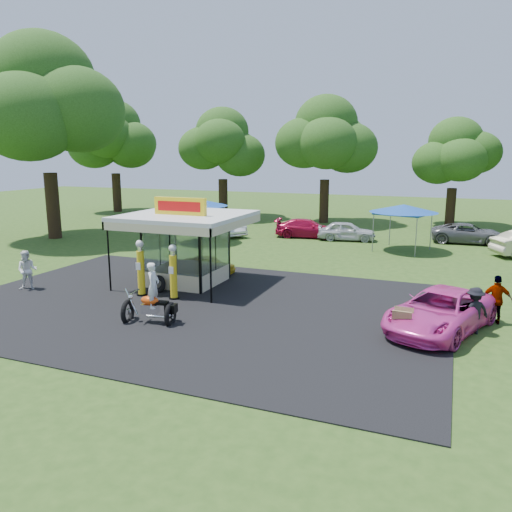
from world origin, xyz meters
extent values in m
plane|color=#294A17|center=(0.00, 0.00, 0.00)|extent=(120.00, 120.00, 0.00)
cube|color=black|center=(0.00, 2.00, 0.02)|extent=(20.00, 14.00, 0.04)
cube|color=white|center=(-2.00, 5.00, 0.03)|extent=(3.00, 3.00, 0.06)
cube|color=white|center=(-2.00, 5.00, 3.29)|extent=(5.40, 5.40, 0.18)
cube|color=yellow|center=(-2.00, 4.50, 3.78)|extent=(2.60, 0.25, 0.80)
cube|color=red|center=(-2.00, 4.37, 3.78)|extent=(2.21, 0.02, 0.45)
cylinder|color=black|center=(-4.55, 2.45, 1.60)|extent=(0.08, 0.08, 3.20)
cylinder|color=black|center=(0.55, 2.45, 1.60)|extent=(0.08, 0.08, 3.20)
cylinder|color=black|center=(-2.80, 2.36, 0.05)|extent=(0.47, 0.47, 0.11)
cylinder|color=yellow|center=(-2.80, 2.36, 1.06)|extent=(0.32, 0.32, 1.91)
cylinder|color=silver|center=(-2.80, 2.36, 2.12)|extent=(0.21, 0.21, 0.21)
sphere|color=white|center=(-2.80, 2.36, 2.33)|extent=(0.34, 0.34, 0.34)
cube|color=white|center=(-2.80, 2.17, 1.38)|extent=(0.23, 0.02, 0.32)
cylinder|color=black|center=(-1.21, 2.41, 0.05)|extent=(0.45, 0.45, 0.10)
cylinder|color=yellow|center=(-1.21, 2.41, 1.02)|extent=(0.31, 0.31, 1.84)
cylinder|color=silver|center=(-1.21, 2.41, 2.04)|extent=(0.20, 0.20, 0.20)
sphere|color=white|center=(-1.21, 2.41, 2.25)|extent=(0.33, 0.33, 0.33)
cube|color=white|center=(-1.21, 2.23, 1.33)|extent=(0.22, 0.02, 0.31)
torus|color=black|center=(-1.31, -0.72, 0.38)|extent=(0.35, 0.96, 0.94)
torus|color=black|center=(0.34, -0.42, 0.38)|extent=(0.35, 0.96, 0.94)
cube|color=silver|center=(-0.43, -0.56, 0.56)|extent=(0.66, 0.42, 0.34)
ellipsoid|color=#E54A10|center=(-0.43, -0.56, 0.87)|extent=(0.72, 0.40, 0.34)
cube|color=black|center=(-0.05, -0.49, 0.81)|extent=(0.66, 0.40, 0.11)
cube|color=black|center=(0.37, -0.41, 0.62)|extent=(0.45, 0.45, 0.31)
cylinder|color=silver|center=(-1.15, -0.69, 0.78)|extent=(0.50, 0.16, 1.00)
cylinder|color=silver|center=(-0.98, -0.66, 1.18)|extent=(0.18, 0.67, 0.06)
sphere|color=silver|center=(-1.17, -0.70, 0.95)|extent=(0.18, 0.18, 0.18)
imported|color=white|center=(-0.27, -0.53, 1.46)|extent=(0.51, 0.68, 1.68)
torus|color=black|center=(-2.37, 3.06, 0.38)|extent=(0.82, 0.51, 0.78)
torus|color=black|center=(-2.51, 3.22, 0.38)|extent=(0.81, 0.49, 0.78)
cube|color=#593819|center=(8.37, 0.83, 0.57)|extent=(0.64, 0.31, 1.13)
cube|color=#593819|center=(8.37, 1.11, 0.57)|extent=(0.64, 0.31, 1.13)
imported|color=yellow|center=(-2.00, 7.20, 0.48)|extent=(2.82, 1.13, 0.96)
imported|color=#EB40AA|center=(9.51, 2.52, 0.73)|extent=(4.16, 5.80, 1.47)
imported|color=white|center=(-8.23, 1.29, 0.91)|extent=(1.11, 1.04, 1.83)
imported|color=black|center=(10.60, 2.70, 0.83)|extent=(1.23, 1.10, 1.66)
imported|color=gray|center=(11.37, 4.11, 0.91)|extent=(1.10, 0.53, 1.82)
imported|color=white|center=(-6.76, 18.70, 0.80)|extent=(4.94, 4.10, 1.59)
imported|color=#B00D33|center=(-0.41, 20.10, 0.68)|extent=(4.93, 2.61, 1.36)
imported|color=silver|center=(2.60, 19.87, 0.69)|extent=(4.28, 2.26, 1.39)
imported|color=#5B5B5E|center=(10.73, 21.89, 0.69)|extent=(5.01, 2.44, 1.37)
cylinder|color=gray|center=(-8.48, 16.68, 1.23)|extent=(0.06, 0.06, 2.45)
cylinder|color=gray|center=(-5.61, 16.68, 1.23)|extent=(0.06, 0.06, 2.45)
cylinder|color=gray|center=(-8.48, 13.81, 1.23)|extent=(0.06, 0.06, 2.45)
cylinder|color=gray|center=(-5.61, 13.81, 1.23)|extent=(0.06, 0.06, 2.45)
cube|color=#1847A0|center=(-7.05, 15.24, 2.52)|extent=(3.07, 3.07, 0.12)
cone|color=#1847A0|center=(-7.05, 15.24, 2.83)|extent=(4.42, 4.42, 0.51)
cylinder|color=gray|center=(5.30, 18.75, 1.19)|extent=(0.06, 0.06, 2.37)
cylinder|color=gray|center=(8.07, 18.75, 1.19)|extent=(0.06, 0.06, 2.37)
cylinder|color=gray|center=(5.30, 15.98, 1.19)|extent=(0.06, 0.06, 2.37)
cylinder|color=gray|center=(8.07, 15.98, 1.19)|extent=(0.06, 0.06, 2.37)
cube|color=#1847A0|center=(6.69, 17.37, 2.43)|extent=(2.97, 2.97, 0.12)
cone|color=#1847A0|center=(6.69, 17.37, 2.74)|extent=(4.27, 4.27, 0.49)
cylinder|color=black|center=(-24.04, 28.84, 2.03)|extent=(0.92, 0.92, 4.07)
ellipsoid|color=#234614|center=(-24.04, 28.84, 7.27)|extent=(9.61, 9.61, 8.24)
cylinder|color=black|center=(-11.38, 28.69, 1.85)|extent=(0.88, 0.88, 3.70)
ellipsoid|color=#234614|center=(-11.38, 28.69, 6.56)|extent=(8.58, 8.58, 7.36)
cylinder|color=black|center=(-1.25, 28.49, 1.93)|extent=(0.83, 0.83, 3.86)
ellipsoid|color=#234614|center=(-1.25, 28.49, 6.95)|extent=(9.26, 9.26, 7.94)
cylinder|color=black|center=(9.36, 30.75, 1.61)|extent=(0.81, 0.81, 3.23)
ellipsoid|color=#234614|center=(9.36, 30.75, 5.74)|extent=(7.53, 7.53, 6.45)
cylinder|color=black|center=(-17.66, 12.94, 2.39)|extent=(0.96, 0.96, 4.78)
ellipsoid|color=#234614|center=(-17.66, 12.94, 8.87)|extent=(12.27, 12.27, 10.51)
camera|label=1|loc=(9.70, -15.40, 6.16)|focal=35.00mm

